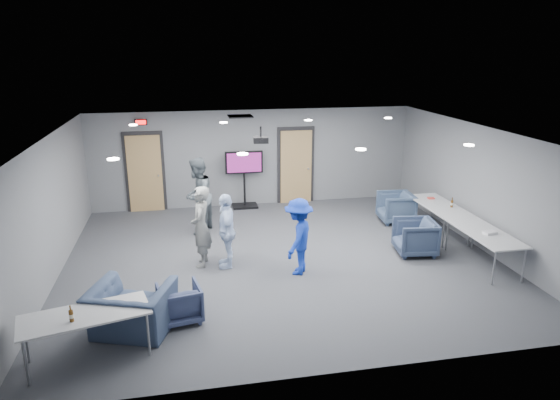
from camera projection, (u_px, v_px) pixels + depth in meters
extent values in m
plane|color=#37393F|center=(282.00, 258.00, 10.68)|extent=(9.00, 9.00, 0.00)
plane|color=white|center=(282.00, 133.00, 9.89)|extent=(9.00, 9.00, 0.00)
cube|color=slate|center=(254.00, 158.00, 14.04)|extent=(9.00, 0.02, 2.70)
cube|color=slate|center=(341.00, 285.00, 6.53)|extent=(9.00, 0.02, 2.70)
cube|color=slate|center=(49.00, 211.00, 9.46)|extent=(0.02, 8.00, 2.70)
cube|color=slate|center=(479.00, 187.00, 11.11)|extent=(0.02, 8.00, 2.70)
cube|color=black|center=(145.00, 172.00, 13.54)|extent=(1.06, 0.06, 2.24)
cube|color=#A47D4F|center=(145.00, 174.00, 13.51)|extent=(0.90, 0.05, 2.10)
cylinder|color=#93959B|center=(158.00, 175.00, 13.54)|extent=(0.04, 0.10, 0.04)
cube|color=black|center=(296.00, 166.00, 14.31)|extent=(1.06, 0.06, 2.24)
cube|color=#A47D4F|center=(296.00, 167.00, 14.28)|extent=(0.90, 0.05, 2.10)
cylinder|color=#93959B|center=(308.00, 169.00, 14.31)|extent=(0.04, 0.10, 0.04)
cube|color=black|center=(141.00, 122.00, 13.11)|extent=(0.32, 0.06, 0.16)
cube|color=#FF0C0C|center=(141.00, 122.00, 13.07)|extent=(0.26, 0.02, 0.11)
cube|color=black|center=(240.00, 116.00, 12.43)|extent=(0.60, 0.60, 0.03)
cylinder|color=white|center=(113.00, 159.00, 7.65)|extent=(0.18, 0.18, 0.02)
cylinder|color=white|center=(133.00, 125.00, 11.03)|extent=(0.18, 0.18, 0.02)
cylinder|color=white|center=(243.00, 154.00, 8.02)|extent=(0.18, 0.18, 0.02)
cylinder|color=white|center=(224.00, 123.00, 11.40)|extent=(0.18, 0.18, 0.02)
cylinder|color=white|center=(361.00, 149.00, 8.39)|extent=(0.18, 0.18, 0.02)
cylinder|color=white|center=(308.00, 120.00, 11.77)|extent=(0.18, 0.18, 0.02)
cylinder|color=white|center=(469.00, 145.00, 8.75)|extent=(0.18, 0.18, 0.02)
cylinder|color=white|center=(388.00, 118.00, 12.13)|extent=(0.18, 0.18, 0.02)
imported|color=gray|center=(201.00, 227.00, 10.13)|extent=(0.51, 0.68, 1.68)
imported|color=#535D64|center=(198.00, 196.00, 11.94)|extent=(0.98, 1.09, 1.85)
imported|color=#C6DBFF|center=(227.00, 231.00, 10.10)|extent=(0.42, 0.92, 1.55)
imported|color=#1A36AC|center=(298.00, 237.00, 9.79)|extent=(0.98, 1.15, 1.54)
imported|color=#3E506C|center=(396.00, 207.00, 12.84)|extent=(0.91, 0.89, 0.77)
imported|color=#34415B|center=(415.00, 237.00, 10.83)|extent=(0.95, 0.93, 0.77)
imported|color=#3C4568|center=(180.00, 303.00, 8.18)|extent=(0.79, 0.80, 0.62)
imported|color=#374560|center=(132.00, 310.00, 7.82)|extent=(1.49, 1.40, 0.78)
cube|color=silver|center=(439.00, 205.00, 11.93)|extent=(0.80, 1.91, 0.03)
cylinder|color=#93959B|center=(410.00, 209.00, 12.80)|extent=(0.04, 0.04, 0.70)
cylinder|color=#93959B|center=(444.00, 233.00, 11.16)|extent=(0.04, 0.04, 0.70)
cylinder|color=#93959B|center=(432.00, 208.00, 12.92)|extent=(0.04, 0.04, 0.70)
cylinder|color=#93959B|center=(469.00, 231.00, 11.28)|extent=(0.04, 0.04, 0.70)
cube|color=silver|center=(485.00, 233.00, 10.15)|extent=(0.79, 1.90, 0.03)
cylinder|color=#93959B|center=(447.00, 235.00, 11.02)|extent=(0.04, 0.04, 0.70)
cylinder|color=#93959B|center=(494.00, 268.00, 9.38)|extent=(0.04, 0.04, 0.70)
cylinder|color=#93959B|center=(473.00, 234.00, 11.13)|extent=(0.04, 0.04, 0.70)
cylinder|color=#93959B|center=(524.00, 265.00, 9.50)|extent=(0.04, 0.04, 0.70)
cube|color=silver|center=(85.00, 315.00, 7.03)|extent=(1.89, 1.15, 0.03)
cylinder|color=#93959B|center=(141.00, 316.00, 7.71)|extent=(0.04, 0.04, 0.70)
cylinder|color=#93959B|center=(26.00, 341.00, 7.05)|extent=(0.04, 0.04, 0.70)
cylinder|color=#93959B|center=(148.00, 334.00, 7.22)|extent=(0.04, 0.04, 0.70)
cylinder|color=#93959B|center=(26.00, 363.00, 6.55)|extent=(0.04, 0.04, 0.70)
cylinder|color=#54320E|center=(71.00, 316.00, 6.81)|extent=(0.06, 0.06, 0.17)
cylinder|color=#54320E|center=(70.00, 308.00, 6.77)|extent=(0.02, 0.02, 0.07)
cylinder|color=beige|center=(71.00, 316.00, 6.81)|extent=(0.06, 0.06, 0.06)
cylinder|color=#54320E|center=(452.00, 204.00, 11.70)|extent=(0.06, 0.06, 0.16)
cylinder|color=#54320E|center=(452.00, 199.00, 11.67)|extent=(0.02, 0.02, 0.07)
cylinder|color=beige|center=(452.00, 204.00, 11.70)|extent=(0.06, 0.06, 0.05)
cube|color=#DA3F36|center=(431.00, 198.00, 12.37)|extent=(0.17, 0.12, 0.04)
cube|color=silver|center=(490.00, 233.00, 10.04)|extent=(0.27, 0.20, 0.06)
cube|color=black|center=(245.00, 206.00, 14.13)|extent=(0.70, 0.50, 0.06)
cylinder|color=black|center=(244.00, 185.00, 13.95)|extent=(0.06, 0.06, 1.20)
cube|color=black|center=(244.00, 162.00, 13.76)|extent=(1.05, 0.07, 0.62)
cube|color=#6A175B|center=(244.00, 163.00, 13.71)|extent=(0.95, 0.01, 0.54)
cylinder|color=black|center=(261.00, 132.00, 10.81)|extent=(0.04, 0.04, 0.22)
cube|color=black|center=(261.00, 140.00, 10.87)|extent=(0.34, 0.30, 0.13)
cylinder|color=black|center=(262.00, 141.00, 10.73)|extent=(0.08, 0.06, 0.08)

